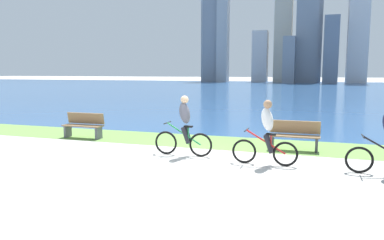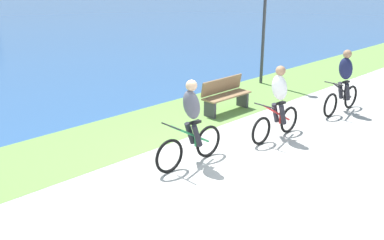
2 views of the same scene
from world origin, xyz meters
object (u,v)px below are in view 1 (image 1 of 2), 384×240
Objects in this scene: cyclist_trailing at (266,133)px; bench_far_along_path at (294,136)px; cyclist_lead at (184,126)px; bench_near_path at (84,125)px.

bench_far_along_path is (0.59, 2.09, -0.39)m from cyclist_trailing.
cyclist_lead reaches higher than bench_far_along_path.
cyclist_trailing is (2.35, -0.35, -0.01)m from cyclist_lead.
cyclist_trailing is 7.05m from bench_near_path.
cyclist_trailing is 2.21m from bench_far_along_path.
cyclist_lead is 1.15× the size of bench_far_along_path.
bench_near_path is (-6.77, 1.93, -0.39)m from cyclist_trailing.
cyclist_lead reaches higher than bench_near_path.
cyclist_trailing is 1.12× the size of bench_far_along_path.
bench_near_path is at bearing -178.75° from bench_far_along_path.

